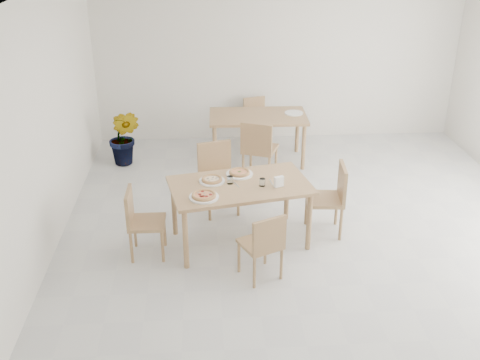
{
  "coord_description": "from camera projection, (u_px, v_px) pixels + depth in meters",
  "views": [
    {
      "loc": [
        -1.24,
        -5.61,
        3.51
      ],
      "look_at": [
        -0.86,
        0.08,
        0.8
      ],
      "focal_mm": 42.0,
      "sensor_mm": 36.0,
      "label": 1
    }
  ],
  "objects": [
    {
      "name": "chair_south",
      "position": [
        264.0,
        242.0,
        5.78
      ],
      "size": [
        0.51,
        0.51,
        0.78
      ],
      "rotation": [
        0.0,
        0.0,
        3.58
      ],
      "color": "#9D7C4E",
      "rests_on": "ground"
    },
    {
      "name": "plate_pepperoni",
      "position": [
        204.0,
        197.0,
        6.03
      ],
      "size": [
        0.32,
        0.32,
        0.02
      ],
      "primitive_type": "cylinder",
      "color": "white",
      "rests_on": "main_table"
    },
    {
      "name": "tumbler_b",
      "position": [
        262.0,
        182.0,
        6.28
      ],
      "size": [
        0.07,
        0.07,
        0.09
      ],
      "primitive_type": "cylinder",
      "color": "white",
      "rests_on": "main_table"
    },
    {
      "name": "chair_north",
      "position": [
        217.0,
        172.0,
        7.18
      ],
      "size": [
        0.55,
        0.55,
        0.9
      ],
      "rotation": [
        0.0,
        0.0,
        0.27
      ],
      "color": "#9D7C4E",
      "rests_on": "ground"
    },
    {
      "name": "napkin_holder",
      "position": [
        279.0,
        182.0,
        6.23
      ],
      "size": [
        0.13,
        0.1,
        0.13
      ],
      "rotation": [
        0.0,
        0.0,
        0.39
      ],
      "color": "silver",
      "rests_on": "main_table"
    },
    {
      "name": "chair_back_n",
      "position": [
        256.0,
        117.0,
        9.33
      ],
      "size": [
        0.48,
        0.48,
        0.77
      ],
      "rotation": [
        0.0,
        0.0,
        0.32
      ],
      "color": "#9D7C4E",
      "rests_on": "ground"
    },
    {
      "name": "chair_west",
      "position": [
        140.0,
        218.0,
        6.2
      ],
      "size": [
        0.4,
        0.4,
        0.8
      ],
      "rotation": [
        0.0,
        0.0,
        1.56
      ],
      "color": "#9D7C4E",
      "rests_on": "ground"
    },
    {
      "name": "chair_east",
      "position": [
        332.0,
        195.0,
        6.63
      ],
      "size": [
        0.47,
        0.47,
        0.88
      ],
      "rotation": [
        0.0,
        0.0,
        -1.66
      ],
      "color": "#9D7C4E",
      "rests_on": "ground"
    },
    {
      "name": "fork_a",
      "position": [
        236.0,
        185.0,
        6.31
      ],
      "size": [
        0.07,
        0.16,
        0.01
      ],
      "primitive_type": "cube",
      "rotation": [
        0.0,
        0.0,
        0.36
      ],
      "color": "silver",
      "rests_on": "main_table"
    },
    {
      "name": "fork_b",
      "position": [
        271.0,
        182.0,
        6.37
      ],
      "size": [
        0.03,
        0.17,
        0.01
      ],
      "primitive_type": "cube",
      "rotation": [
        0.0,
        0.0,
        0.1
      ],
      "color": "silver",
      "rests_on": "main_table"
    },
    {
      "name": "chair_back_s",
      "position": [
        258.0,
        147.0,
        7.94
      ],
      "size": [
        0.58,
        0.58,
        0.91
      ],
      "rotation": [
        0.0,
        0.0,
        2.77
      ],
      "color": "#9D7C4E",
      "rests_on": "ground"
    },
    {
      "name": "plate_margherita",
      "position": [
        239.0,
        174.0,
        6.56
      ],
      "size": [
        0.31,
        0.31,
        0.02
      ],
      "primitive_type": "cylinder",
      "color": "white",
      "rests_on": "main_table"
    },
    {
      "name": "potted_plant",
      "position": [
        124.0,
        137.0,
        8.51
      ],
      "size": [
        0.58,
        0.52,
        0.88
      ],
      "primitive_type": "imported",
      "rotation": [
        0.0,
        0.0,
        -0.31
      ],
      "color": "#38681F",
      "rests_on": "ground"
    },
    {
      "name": "pizza_margherita",
      "position": [
        239.0,
        172.0,
        6.55
      ],
      "size": [
        0.29,
        0.29,
        0.03
      ],
      "rotation": [
        0.0,
        0.0,
        -0.18
      ],
      "color": "tan",
      "rests_on": "plate_margherita"
    },
    {
      "name": "second_table",
      "position": [
        258.0,
        121.0,
        8.54
      ],
      "size": [
        1.49,
        0.87,
        0.75
      ],
      "rotation": [
        0.0,
        0.0,
        -0.02
      ],
      "color": "#9D7C4E",
      "rests_on": "ground"
    },
    {
      "name": "pizza_mushroom",
      "position": [
        212.0,
        179.0,
        6.38
      ],
      "size": [
        0.31,
        0.31,
        0.03
      ],
      "rotation": [
        0.0,
        0.0,
        -0.42
      ],
      "color": "tan",
      "rests_on": "plate_mushroom"
    },
    {
      "name": "main_table",
      "position": [
        240.0,
        190.0,
        6.37
      ],
      "size": [
        1.71,
        1.18,
        0.75
      ],
      "rotation": [
        0.0,
        0.0,
        0.2
      ],
      "color": "tan",
      "rests_on": "ground"
    },
    {
      "name": "pizza_pepperoni",
      "position": [
        204.0,
        195.0,
        6.02
      ],
      "size": [
        0.32,
        0.32,
        0.03
      ],
      "rotation": [
        0.0,
        0.0,
        -0.25
      ],
      "color": "tan",
      "rests_on": "plate_pepperoni"
    },
    {
      "name": "tumbler_a",
      "position": [
        230.0,
        180.0,
        6.33
      ],
      "size": [
        0.07,
        0.07,
        0.09
      ],
      "primitive_type": "cylinder",
      "color": "white",
      "rests_on": "main_table"
    },
    {
      "name": "plate_empty",
      "position": [
        294.0,
        113.0,
        8.57
      ],
      "size": [
        0.28,
        0.28,
        0.02
      ],
      "primitive_type": "cylinder",
      "color": "white",
      "rests_on": "second_table"
    },
    {
      "name": "plate_mushroom",
      "position": [
        212.0,
        181.0,
        6.39
      ],
      "size": [
        0.29,
        0.29,
        0.02
      ],
      "primitive_type": "cylinder",
      "color": "white",
      "rests_on": "main_table"
    }
  ]
}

